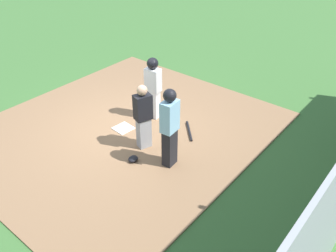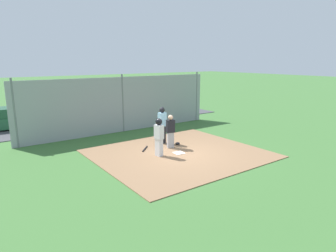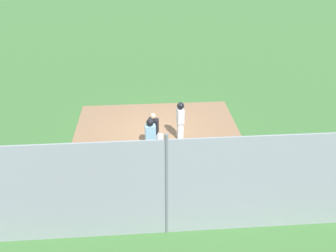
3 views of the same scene
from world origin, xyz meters
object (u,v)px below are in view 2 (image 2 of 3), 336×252
object	(u,v)px
umpire	(162,124)
baseball_bat	(145,149)
parked_car_dark	(126,107)
catcher_mask	(178,143)
catcher	(170,131)
home_plate	(179,153)
runner	(159,135)

from	to	relation	value
umpire	baseball_bat	distance (m)	1.64
parked_car_dark	catcher_mask	bearing A→B (deg)	-100.45
catcher	parked_car_dark	bearing A→B (deg)	-175.77
home_plate	baseball_bat	xyz separation A→B (m)	(0.94, -1.39, 0.02)
baseball_bat	parked_car_dark	distance (m)	9.18
catcher	runner	distance (m)	1.34
runner	umpire	bearing A→B (deg)	44.07
catcher_mask	runner	bearing A→B (deg)	27.58
home_plate	catcher_mask	xyz separation A→B (m)	(-0.79, -1.12, 0.05)
home_plate	catcher_mask	size ratio (longest dim) A/B	1.83
umpire	home_plate	bearing A→B (deg)	-15.81
catcher_mask	parked_car_dark	xyz separation A→B (m)	(-1.77, -8.73, 0.52)
runner	parked_car_dark	bearing A→B (deg)	62.89
catcher	parked_car_dark	distance (m)	9.25
catcher	parked_car_dark	world-z (taller)	catcher
baseball_bat	catcher	bearing A→B (deg)	113.24
catcher	baseball_bat	world-z (taller)	catcher
catcher	runner	size ratio (longest dim) A/B	0.95
home_plate	runner	size ratio (longest dim) A/B	0.26
home_plate	runner	bearing A→B (deg)	-13.09
baseball_bat	parked_car_dark	xyz separation A→B (m)	(-3.51, -8.46, 0.55)
home_plate	runner	xyz separation A→B (m)	(0.94, -0.22, 0.95)
catcher	catcher_mask	bearing A→B (deg)	127.83
parked_car_dark	runner	bearing A→B (deg)	-108.94
catcher	baseball_bat	xyz separation A→B (m)	(1.15, -0.47, -0.80)
catcher_mask	parked_car_dark	bearing A→B (deg)	-101.49
runner	catcher	bearing A→B (deg)	24.55
baseball_bat	catcher_mask	size ratio (longest dim) A/B	3.51
umpire	parked_car_dark	bearing A→B (deg)	159.27
home_plate	runner	distance (m)	1.35
catcher	parked_car_dark	xyz separation A→B (m)	(-2.37, -8.94, -0.24)
runner	baseball_bat	distance (m)	1.50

